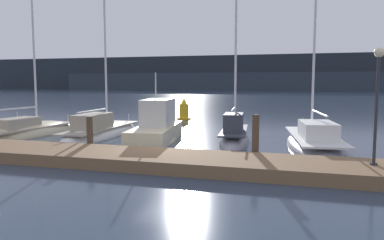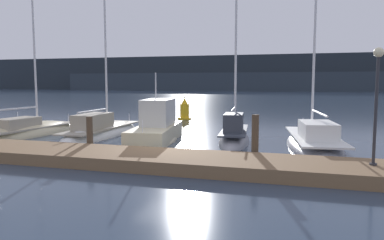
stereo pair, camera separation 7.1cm
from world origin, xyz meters
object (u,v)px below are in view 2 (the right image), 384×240
channel_buoy (185,111)px  sailboat_berth_6 (234,139)px  sailboat_berth_4 (101,133)px  dock_lamppost (377,87)px  motorboat_berth_5 (156,132)px  sailboat_berth_3 (30,134)px  sailboat_berth_7 (314,145)px

channel_buoy → sailboat_berth_6: bearing=-60.6°
sailboat_berth_6 → sailboat_berth_4: bearing=178.7°
channel_buoy → dock_lamppost: dock_lamppost is taller
motorboat_berth_5 → dock_lamppost: 11.36m
sailboat_berth_4 → channel_buoy: 10.79m
sailboat_berth_6 → motorboat_berth_5: bearing=-170.2°
sailboat_berth_3 → channel_buoy: size_ratio=5.29×
motorboat_berth_5 → channel_buoy: bearing=99.9°
sailboat_berth_4 → dock_lamppost: sailboat_berth_4 is taller
sailboat_berth_7 → dock_lamppost: sailboat_berth_7 is taller
sailboat_berth_7 → channel_buoy: sailboat_berth_7 is taller
sailboat_berth_4 → sailboat_berth_6: sailboat_berth_4 is taller
sailboat_berth_6 → dock_lamppost: (5.63, -6.01, 2.82)m
sailboat_berth_4 → motorboat_berth_5: (3.82, -0.89, 0.32)m
motorboat_berth_5 → sailboat_berth_4: bearing=166.9°
sailboat_berth_7 → sailboat_berth_4: bearing=176.2°
motorboat_berth_5 → channel_buoy: 11.69m
sailboat_berth_6 → sailboat_berth_3: bearing=-176.1°
motorboat_berth_5 → sailboat_berth_6: (4.09, 0.71, -0.27)m
sailboat_berth_4 → sailboat_berth_6: 7.91m
sailboat_berth_4 → motorboat_berth_5: size_ratio=1.58×
motorboat_berth_5 → sailboat_berth_7: (8.04, 0.10, -0.30)m
sailboat_berth_3 → dock_lamppost: bearing=-16.3°
sailboat_berth_7 → channel_buoy: size_ratio=5.00×
sailboat_berth_3 → sailboat_berth_6: size_ratio=1.27×
sailboat_berth_4 → dock_lamppost: (13.53, -6.19, 2.87)m
dock_lamppost → sailboat_berth_3: bearing=163.7°
sailboat_berth_3 → sailboat_berth_7: (16.05, 0.21, 0.06)m
sailboat_berth_4 → sailboat_berth_7: bearing=-3.8°
sailboat_berth_4 → sailboat_berth_6: bearing=-1.3°
sailboat_berth_6 → sailboat_berth_7: sailboat_berth_7 is taller
motorboat_berth_5 → channel_buoy: size_ratio=3.35×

